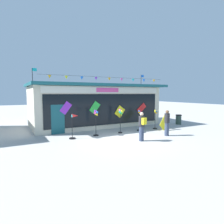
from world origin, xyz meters
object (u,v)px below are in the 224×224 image
at_px(wind_spinner_right, 155,119).
at_px(display_kite_on_ground, 165,122).
at_px(kite_shop_building, 95,105).
at_px(wind_spinner_left, 96,119).
at_px(trash_bin, 178,119).
at_px(person_mid_plaza, 142,126).
at_px(wind_spinner_center_left, 121,116).
at_px(wind_spinner_far_left, 74,123).
at_px(wind_spinner_center_right, 139,120).
at_px(person_near_camera, 167,123).

distance_m(wind_spinner_right, display_kite_on_ground, 0.77).
height_order(kite_shop_building, wind_spinner_left, kite_shop_building).
bearing_deg(trash_bin, wind_spinner_right, -167.97).
bearing_deg(person_mid_plaza, wind_spinner_center_left, -100.06).
relative_size(kite_shop_building, display_kite_on_ground, 9.59).
bearing_deg(wind_spinner_far_left, wind_spinner_center_right, 1.29).
bearing_deg(display_kite_on_ground, trash_bin, 24.68).
distance_m(person_near_camera, display_kite_on_ground, 1.94).
xyz_separation_m(person_near_camera, display_kite_on_ground, (1.23, 1.47, -0.24)).
bearing_deg(wind_spinner_center_left, wind_spinner_far_left, -179.51).
xyz_separation_m(wind_spinner_left, wind_spinner_center_left, (1.85, -0.03, 0.13)).
relative_size(wind_spinner_far_left, display_kite_on_ground, 1.33).
relative_size(person_near_camera, trash_bin, 1.94).
height_order(kite_shop_building, wind_spinner_right, kite_shop_building).
height_order(wind_spinner_center_right, person_mid_plaza, person_mid_plaza).
bearing_deg(person_mid_plaza, wind_spinner_far_left, -45.24).
relative_size(kite_shop_building, trash_bin, 12.60).
height_order(kite_shop_building, person_near_camera, kite_shop_building).
bearing_deg(person_near_camera, trash_bin, -137.36).
bearing_deg(wind_spinner_center_right, wind_spinner_far_left, -178.71).
bearing_deg(trash_bin, wind_spinner_left, -175.34).
bearing_deg(wind_spinner_left, person_mid_plaza, -55.09).
distance_m(wind_spinner_center_left, wind_spinner_center_right, 1.74).
bearing_deg(wind_spinner_right, person_near_camera, -113.17).
bearing_deg(wind_spinner_center_left, wind_spinner_right, -0.13).
bearing_deg(wind_spinner_left, kite_shop_building, 66.85).
relative_size(wind_spinner_center_left, trash_bin, 1.97).
xyz_separation_m(wind_spinner_right, person_mid_plaza, (-3.22, -2.49, 0.08)).
bearing_deg(person_near_camera, wind_spinner_left, -19.58).
xyz_separation_m(wind_spinner_right, trash_bin, (3.33, 0.71, -0.36)).
bearing_deg(wind_spinner_center_right, display_kite_on_ground, -23.50).
bearing_deg(display_kite_on_ground, wind_spinner_far_left, 174.46).
bearing_deg(wind_spinner_center_right, person_mid_plaza, -124.38).
bearing_deg(wind_spinner_left, wind_spinner_right, -0.37).
xyz_separation_m(kite_shop_building, person_near_camera, (2.30, -6.30, -0.91)).
bearing_deg(wind_spinner_far_left, person_mid_plaza, -37.25).
bearing_deg(person_near_camera, display_kite_on_ground, -121.18).
xyz_separation_m(wind_spinner_right, display_kite_on_ground, (0.31, -0.68, -0.19)).
distance_m(person_mid_plaza, display_kite_on_ground, 3.98).
xyz_separation_m(wind_spinner_center_right, display_kite_on_ground, (1.77, -0.77, -0.15)).
xyz_separation_m(wind_spinner_far_left, display_kite_on_ground, (6.78, -0.66, -0.35)).
distance_m(wind_spinner_center_left, person_near_camera, 3.11).
bearing_deg(trash_bin, display_kite_on_ground, -155.32).
height_order(wind_spinner_center_right, trash_bin, wind_spinner_center_right).
relative_size(wind_spinner_left, trash_bin, 1.97).
bearing_deg(wind_spinner_right, wind_spinner_far_left, -179.81).
bearing_deg(person_near_camera, person_mid_plaza, 16.97).
bearing_deg(trash_bin, kite_shop_building, 152.37).
distance_m(kite_shop_building, wind_spinner_left, 4.52).
xyz_separation_m(person_mid_plaza, display_kite_on_ground, (3.53, 1.81, -0.27)).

